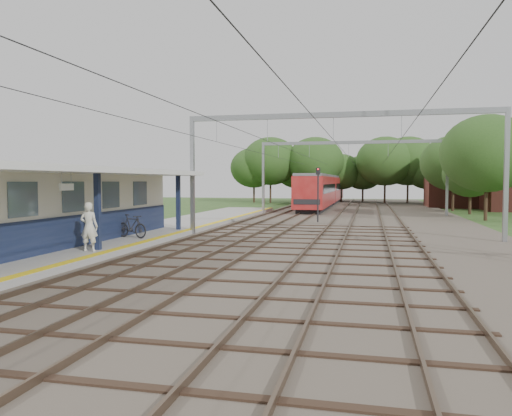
% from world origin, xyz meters
% --- Properties ---
extents(ground, '(160.00, 160.00, 0.00)m').
position_xyz_m(ground, '(0.00, 0.00, 0.00)').
color(ground, '#2D4C1E').
rests_on(ground, ground).
extents(ballast_bed, '(18.00, 90.00, 0.10)m').
position_xyz_m(ballast_bed, '(4.00, 30.00, 0.05)').
color(ballast_bed, '#473D33').
rests_on(ballast_bed, ground).
extents(platform, '(5.00, 52.00, 0.35)m').
position_xyz_m(platform, '(-7.50, 14.00, 0.17)').
color(platform, gray).
rests_on(platform, ground).
extents(yellow_stripe, '(0.45, 52.00, 0.01)m').
position_xyz_m(yellow_stripe, '(-5.25, 14.00, 0.35)').
color(yellow_stripe, yellow).
rests_on(yellow_stripe, platform).
extents(station_building, '(3.41, 18.00, 3.40)m').
position_xyz_m(station_building, '(-8.88, 7.00, 2.04)').
color(station_building, beige).
rests_on(station_building, platform).
extents(canopy, '(6.40, 20.00, 3.44)m').
position_xyz_m(canopy, '(-7.77, 6.00, 3.64)').
color(canopy, '#111A38').
rests_on(canopy, platform).
extents(rail_tracks, '(11.80, 88.00, 0.15)m').
position_xyz_m(rail_tracks, '(1.50, 30.00, 0.18)').
color(rail_tracks, brown).
rests_on(rail_tracks, ballast_bed).
extents(catenary_system, '(17.22, 88.00, 7.00)m').
position_xyz_m(catenary_system, '(3.39, 25.28, 5.51)').
color(catenary_system, gray).
rests_on(catenary_system, ground).
extents(tree_band, '(31.72, 30.88, 8.82)m').
position_xyz_m(tree_band, '(3.84, 57.12, 4.92)').
color(tree_band, '#382619').
rests_on(tree_band, ground).
extents(house_far, '(8.00, 6.12, 8.66)m').
position_xyz_m(house_far, '(16.00, 52.00, 3.23)').
color(house_far, brown).
rests_on(house_far, ground).
extents(person, '(0.79, 0.56, 2.02)m').
position_xyz_m(person, '(-5.99, 5.47, 1.36)').
color(person, silver).
rests_on(person, platform).
extents(bicycle, '(2.06, 1.16, 1.19)m').
position_xyz_m(bicycle, '(-6.55, 10.32, 0.95)').
color(bicycle, black).
rests_on(bicycle, platform).
extents(train, '(2.94, 36.64, 3.86)m').
position_xyz_m(train, '(-0.50, 51.56, 2.15)').
color(train, black).
rests_on(train, ballast_bed).
extents(signal_post, '(0.33, 0.29, 4.24)m').
position_xyz_m(signal_post, '(1.35, 25.18, 2.64)').
color(signal_post, black).
rests_on(signal_post, ground).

